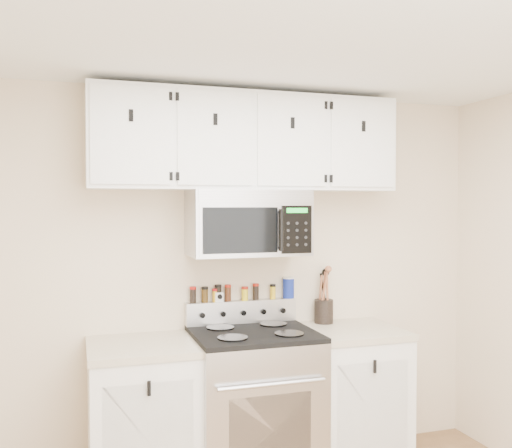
# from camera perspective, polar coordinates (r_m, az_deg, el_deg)

# --- Properties ---
(back_wall) EXTENTS (3.50, 0.01, 2.50)m
(back_wall) POSITION_cam_1_polar(r_m,az_deg,el_deg) (3.89, -1.62, -5.39)
(back_wall) COLOR beige
(back_wall) RESTS_ON floor
(ceiling) EXTENTS (3.50, 3.50, 0.01)m
(ceiling) POSITION_cam_1_polar(r_m,az_deg,el_deg) (2.36, 10.94, 20.48)
(ceiling) COLOR white
(ceiling) RESTS_ON back_wall
(range) EXTENTS (0.76, 0.65, 1.10)m
(range) POSITION_cam_1_polar(r_m,az_deg,el_deg) (3.77, -0.22, -17.57)
(range) COLOR #B7B7BA
(range) RESTS_ON floor
(base_cabinet_left) EXTENTS (0.64, 0.62, 0.92)m
(base_cabinet_left) POSITION_cam_1_polar(r_m,az_deg,el_deg) (3.66, -11.26, -18.61)
(base_cabinet_left) COLOR white
(base_cabinet_left) RESTS_ON floor
(base_cabinet_right) EXTENTS (0.64, 0.62, 0.92)m
(base_cabinet_right) POSITION_cam_1_polar(r_m,az_deg,el_deg) (4.05, 9.46, -16.60)
(base_cabinet_right) COLOR white
(base_cabinet_right) RESTS_ON floor
(microwave) EXTENTS (0.76, 0.44, 0.42)m
(microwave) POSITION_cam_1_polar(r_m,az_deg,el_deg) (3.68, -0.80, 0.13)
(microwave) COLOR #9E9EA3
(microwave) RESTS_ON back_wall
(upper_cabinets) EXTENTS (2.00, 0.35, 0.62)m
(upper_cabinets) POSITION_cam_1_polar(r_m,az_deg,el_deg) (3.72, -0.93, 8.18)
(upper_cabinets) COLOR white
(upper_cabinets) RESTS_ON back_wall
(utensil_crock) EXTENTS (0.13, 0.13, 0.38)m
(utensil_crock) POSITION_cam_1_polar(r_m,az_deg,el_deg) (4.05, 6.79, -8.47)
(utensil_crock) COLOR black
(utensil_crock) RESTS_ON base_cabinet_right
(kitchen_timer) EXTENTS (0.06, 0.05, 0.06)m
(kitchen_timer) POSITION_cam_1_polar(r_m,az_deg,el_deg) (3.83, -3.71, -7.28)
(kitchen_timer) COLOR silver
(kitchen_timer) RESTS_ON range
(salt_canister) EXTENTS (0.08, 0.08, 0.14)m
(salt_canister) POSITION_cam_1_polar(r_m,az_deg,el_deg) (3.97, 3.27, -6.36)
(salt_canister) COLOR navy
(salt_canister) RESTS_ON range
(spice_jar_0) EXTENTS (0.04, 0.04, 0.11)m
(spice_jar_0) POSITION_cam_1_polar(r_m,az_deg,el_deg) (3.79, -6.33, -7.05)
(spice_jar_0) COLOR black
(spice_jar_0) RESTS_ON range
(spice_jar_1) EXTENTS (0.05, 0.05, 0.10)m
(spice_jar_1) POSITION_cam_1_polar(r_m,az_deg,el_deg) (3.81, -5.15, -7.03)
(spice_jar_1) COLOR #432E10
(spice_jar_1) RESTS_ON range
(spice_jar_2) EXTENTS (0.04, 0.04, 0.09)m
(spice_jar_2) POSITION_cam_1_polar(r_m,az_deg,el_deg) (3.82, -4.09, -7.11)
(spice_jar_2) COLOR gold
(spice_jar_2) RESTS_ON range
(spice_jar_3) EXTENTS (0.04, 0.04, 0.11)m
(spice_jar_3) POSITION_cam_1_polar(r_m,az_deg,el_deg) (3.83, -3.80, -6.90)
(spice_jar_3) COLOR black
(spice_jar_3) RESTS_ON range
(spice_jar_4) EXTENTS (0.04, 0.04, 0.11)m
(spice_jar_4) POSITION_cam_1_polar(r_m,az_deg,el_deg) (3.84, -2.82, -6.89)
(spice_jar_4) COLOR #462210
(spice_jar_4) RESTS_ON range
(spice_jar_5) EXTENTS (0.05, 0.05, 0.09)m
(spice_jar_5) POSITION_cam_1_polar(r_m,az_deg,el_deg) (3.88, -1.13, -6.95)
(spice_jar_5) COLOR yellow
(spice_jar_5) RESTS_ON range
(spice_jar_6) EXTENTS (0.04, 0.04, 0.11)m
(spice_jar_6) POSITION_cam_1_polar(r_m,az_deg,el_deg) (3.90, -0.02, -6.77)
(spice_jar_6) COLOR black
(spice_jar_6) RESTS_ON range
(spice_jar_7) EXTENTS (0.04, 0.04, 0.10)m
(spice_jar_7) POSITION_cam_1_polar(r_m,az_deg,el_deg) (3.94, 1.70, -6.75)
(spice_jar_7) COLOR yellow
(spice_jar_7) RESTS_ON range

